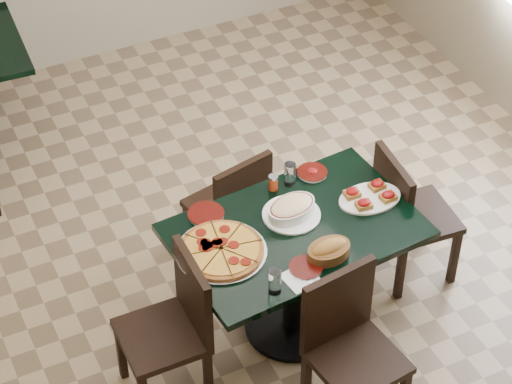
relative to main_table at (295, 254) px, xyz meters
name	(u,v)px	position (x,y,z in m)	size (l,w,h in m)	color
floor	(232,302)	(-0.23, 0.31, -0.57)	(5.50, 5.50, 0.00)	#8C7451
main_table	(295,254)	(0.00, 0.00, 0.00)	(1.30, 0.90, 0.75)	black
chair_far	(233,205)	(-0.08, 0.60, -0.12)	(0.45, 0.45, 0.81)	black
chair_near	(348,341)	(0.00, -0.57, -0.08)	(0.46, 0.46, 0.87)	black
chair_right	(406,211)	(0.75, 0.10, -0.09)	(0.44, 0.44, 0.87)	black
chair_left	(176,322)	(-0.71, -0.09, -0.09)	(0.41, 0.41, 0.86)	black
pepperoni_pizza	(221,250)	(-0.41, 0.00, 0.20)	(0.45, 0.45, 0.04)	#AAAAB1
lasagna_casserole	(292,209)	(0.02, 0.09, 0.23)	(0.31, 0.30, 0.09)	white
bread_basket	(329,250)	(0.05, -0.25, 0.22)	(0.24, 0.18, 0.10)	brown
bruschetta_platter	(370,196)	(0.45, 0.03, 0.21)	(0.35, 0.25, 0.05)	white
side_plate_near	(306,268)	(-0.09, -0.28, 0.19)	(0.17, 0.17, 0.02)	white
side_plate_far_r	(312,172)	(0.28, 0.34, 0.19)	(0.16, 0.16, 0.03)	white
side_plate_far_l	(206,214)	(-0.37, 0.29, 0.19)	(0.19, 0.19, 0.02)	white
napkin_setting	(301,278)	(-0.14, -0.32, 0.18)	(0.18, 0.18, 0.01)	white
water_glass_a	(290,174)	(0.13, 0.32, 0.25)	(0.06, 0.06, 0.13)	white
water_glass_b	(275,281)	(-0.29, -0.34, 0.25)	(0.06, 0.06, 0.13)	white
pepper_shaker	(273,182)	(0.03, 0.32, 0.23)	(0.05, 0.05, 0.09)	#AE3F12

